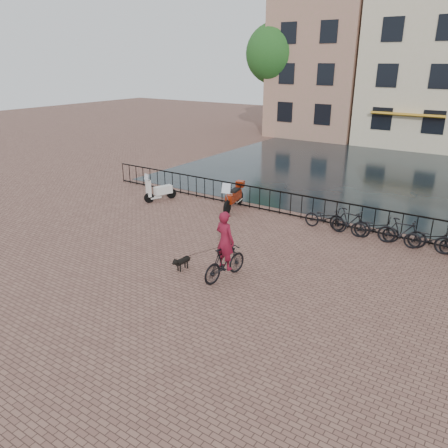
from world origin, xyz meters
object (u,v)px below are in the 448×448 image
Objects in this scene: cyclist at (225,250)px; scooter at (160,186)px; dog at (183,263)px; motorcycle at (234,194)px.

cyclist is 1.61× the size of scooter.
dog is at bearing -22.74° from scooter.
scooter is (-6.92, 4.81, -0.25)m from cyclist.
scooter is (-3.55, -0.87, -0.01)m from motorcycle.
motorcycle is 1.31× the size of scooter.
cyclist is 6.61m from motorcycle.
motorcycle is at bearing 33.77° from scooter.
dog is (-1.44, -0.26, -0.71)m from cyclist.
cyclist reaches higher than motorcycle.
dog is at bearing -83.52° from motorcycle.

